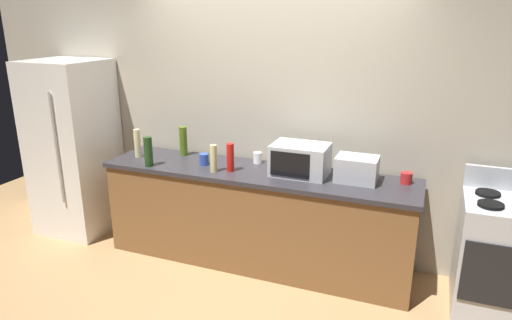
{
  "coord_description": "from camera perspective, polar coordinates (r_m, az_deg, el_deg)",
  "views": [
    {
      "loc": [
        1.4,
        -3.17,
        2.21
      ],
      "look_at": [
        0.0,
        0.4,
        1.0
      ],
      "focal_mm": 32.06,
      "sensor_mm": 36.0,
      "label": 1
    }
  ],
  "objects": [
    {
      "name": "refrigerator",
      "position": [
        5.14,
        -21.8,
        1.46
      ],
      "size": [
        0.72,
        0.73,
        1.8
      ],
      "color": "white",
      "rests_on": "ground_plane"
    },
    {
      "name": "microwave",
      "position": [
        3.94,
        5.51,
        0.06
      ],
      "size": [
        0.48,
        0.35,
        0.27
      ],
      "color": "#B7BABF",
      "rests_on": "counter_run"
    },
    {
      "name": "bottle_hand_soap",
      "position": [
        4.57,
        -14.58,
        2.04
      ],
      "size": [
        0.06,
        0.06,
        0.27
      ],
      "primitive_type": "cylinder",
      "color": "beige",
      "rests_on": "counter_run"
    },
    {
      "name": "bottle_vinegar",
      "position": [
        4.02,
        -5.32,
        0.2
      ],
      "size": [
        0.06,
        0.06,
        0.24
      ],
      "primitive_type": "cylinder",
      "color": "beige",
      "rests_on": "counter_run"
    },
    {
      "name": "mug_red",
      "position": [
        3.94,
        18.25,
        -2.14
      ],
      "size": [
        0.09,
        0.09,
        0.09
      ],
      "primitive_type": "cylinder",
      "color": "red",
      "rests_on": "counter_run"
    },
    {
      "name": "bottle_hot_sauce",
      "position": [
        4.02,
        -3.22,
        0.33
      ],
      "size": [
        0.07,
        0.07,
        0.25
      ],
      "primitive_type": "cylinder",
      "color": "red",
      "rests_on": "counter_run"
    },
    {
      "name": "bottle_olive_oil",
      "position": [
        4.53,
        -9.05,
        2.35
      ],
      "size": [
        0.08,
        0.08,
        0.29
      ],
      "primitive_type": "cylinder",
      "color": "#4C6B19",
      "rests_on": "counter_run"
    },
    {
      "name": "bottle_wine",
      "position": [
        4.26,
        -13.28,
        1.03
      ],
      "size": [
        0.08,
        0.08,
        0.27
      ],
      "primitive_type": "cylinder",
      "color": "#1E3F19",
      "rests_on": "counter_run"
    },
    {
      "name": "stove_range",
      "position": [
        4.03,
        28.06,
        -10.51
      ],
      "size": [
        0.6,
        0.61,
        1.08
      ],
      "color": "#B7BABF",
      "rests_on": "ground_plane"
    },
    {
      "name": "ground_plane",
      "position": [
        4.12,
        -2.11,
        -15.0
      ],
      "size": [
        8.0,
        8.0,
        0.0
      ],
      "primitive_type": "plane",
      "color": "#A87F51"
    },
    {
      "name": "mug_white",
      "position": [
        4.26,
        0.2,
        0.29
      ],
      "size": [
        0.08,
        0.08,
        0.1
      ],
      "primitive_type": "cylinder",
      "color": "white",
      "rests_on": "counter_run"
    },
    {
      "name": "mug_blue",
      "position": [
        4.23,
        -6.5,
        0.09
      ],
      "size": [
        0.08,
        0.08,
        0.11
      ],
      "primitive_type": "cylinder",
      "color": "#2D4CB2",
      "rests_on": "counter_run"
    },
    {
      "name": "back_wall",
      "position": [
        4.31,
        2.0,
        5.97
      ],
      "size": [
        6.4,
        0.1,
        2.7
      ],
      "primitive_type": "cube",
      "color": "#B2A893",
      "rests_on": "ground_plane"
    },
    {
      "name": "toaster_oven",
      "position": [
        3.87,
        12.46,
        -1.11
      ],
      "size": [
        0.34,
        0.26,
        0.21
      ],
      "primitive_type": "cube",
      "color": "#B7BABF",
      "rests_on": "counter_run"
    },
    {
      "name": "counter_run",
      "position": [
        4.23,
        0.0,
        -7.11
      ],
      "size": [
        2.84,
        0.64,
        0.9
      ],
      "color": "brown",
      "rests_on": "ground_plane"
    }
  ]
}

